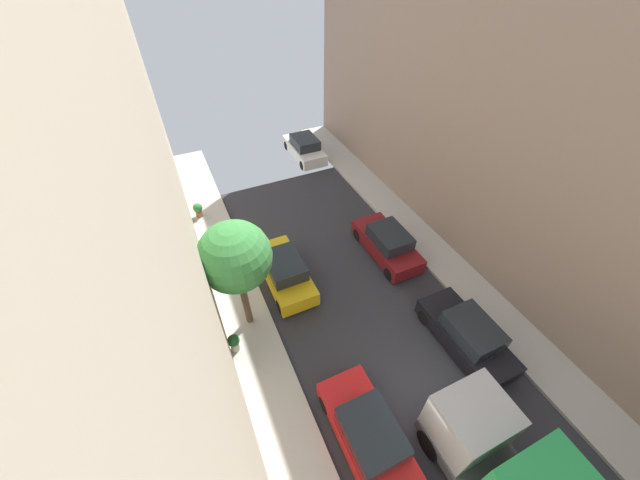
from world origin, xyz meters
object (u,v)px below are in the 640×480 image
object	(u,v)px
parked_car_right_4	(305,148)
parked_car_right_2	(467,335)
parked_car_left_3	(285,271)
potted_plant_2	(198,209)
potted_plant_3	(234,342)
parked_car_left_2	(369,435)
street_tree_0	(235,257)
parked_car_right_3	(387,243)

from	to	relation	value
parked_car_right_4	parked_car_right_2	bearing A→B (deg)	-90.00
parked_car_right_2	parked_car_left_3	bearing A→B (deg)	131.03
parked_car_right_2	potted_plant_2	xyz separation A→B (m)	(-8.23, 12.79, -0.09)
parked_car_left_3	potted_plant_3	bearing A→B (deg)	-139.78
parked_car_left_2	street_tree_0	xyz separation A→B (m)	(-2.20, 6.22, 3.29)
parked_car_left_2	parked_car_right_2	bearing A→B (deg)	15.80
parked_car_right_2	street_tree_0	bearing A→B (deg)	148.32
parked_car_left_3	potted_plant_2	world-z (taller)	parked_car_left_3
parked_car_left_2	parked_car_right_2	size ratio (longest dim) A/B	1.00
parked_car_right_2	potted_plant_2	distance (m)	15.21
parked_car_left_3	street_tree_0	distance (m)	4.24
parked_car_right_4	potted_plant_3	bearing A→B (deg)	-122.92
parked_car_right_3	street_tree_0	bearing A→B (deg)	-171.53
parked_car_right_4	street_tree_0	distance (m)	14.59
parked_car_right_2	parked_car_right_4	size ratio (longest dim) A/B	1.00
potted_plant_2	potted_plant_3	world-z (taller)	potted_plant_3
parked_car_left_3	parked_car_right_2	distance (m)	8.23
parked_car_left_2	parked_car_right_4	bearing A→B (deg)	73.50
street_tree_0	parked_car_right_3	bearing A→B (deg)	8.47
parked_car_right_2	parked_car_right_4	distance (m)	16.71
parked_car_right_2	parked_car_left_2	bearing A→B (deg)	-164.20
potted_plant_3	parked_car_left_3	bearing A→B (deg)	40.22
parked_car_right_3	potted_plant_3	distance (m)	8.78
parked_car_right_4	street_tree_0	world-z (taller)	street_tree_0
parked_car_right_4	parked_car_left_2	bearing A→B (deg)	-106.50
parked_car_left_2	parked_car_right_4	size ratio (longest dim) A/B	1.00
parked_car_right_3	parked_car_right_4	xyz separation A→B (m)	(0.00, 10.89, 0.00)
parked_car_left_2	potted_plant_3	distance (m)	5.98
parked_car_right_2	parked_car_right_3	distance (m)	5.82
potted_plant_2	parked_car_left_2	bearing A→B (deg)	-78.82
parked_car_left_2	parked_car_left_3	xyz separation A→B (m)	(0.00, 7.73, 0.00)
parked_car_right_3	potted_plant_2	xyz separation A→B (m)	(-8.23, 6.97, -0.09)
parked_car_right_2	parked_car_right_3	xyz separation A→B (m)	(0.00, 5.82, 0.00)
parked_car_left_3	parked_car_right_2	world-z (taller)	same
parked_car_left_2	potted_plant_2	distance (m)	14.60
potted_plant_2	parked_car_left_3	bearing A→B (deg)	-66.75
parked_car_right_3	street_tree_0	distance (m)	8.36
potted_plant_2	potted_plant_3	distance (m)	9.21
parked_car_right_4	parked_car_left_3	bearing A→B (deg)	-117.21
parked_car_right_2	potted_plant_2	size ratio (longest dim) A/B	4.91
parked_car_left_3	parked_car_right_4	world-z (taller)	same
street_tree_0	potted_plant_2	distance (m)	8.80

